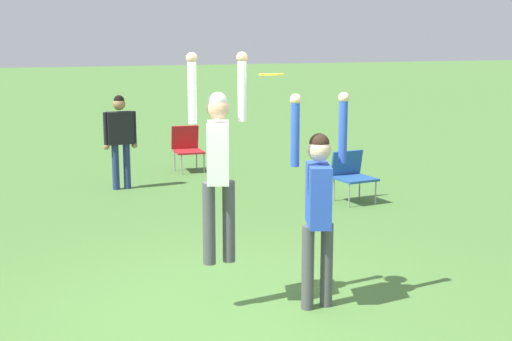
# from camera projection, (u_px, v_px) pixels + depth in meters

# --- Properties ---
(ground_plane) EXTENTS (120.00, 120.00, 0.00)m
(ground_plane) POSITION_uv_depth(u_px,v_px,m) (237.00, 314.00, 6.74)
(ground_plane) COLOR #4C7A38
(person_jumping) EXTENTS (0.59, 0.48, 1.98)m
(person_jumping) POSITION_uv_depth(u_px,v_px,m) (218.00, 155.00, 6.60)
(person_jumping) COLOR #4C4C51
(person_jumping) RESTS_ON ground_plane
(person_defending) EXTENTS (0.61, 0.49, 2.07)m
(person_defending) POSITION_uv_depth(u_px,v_px,m) (318.00, 197.00, 6.70)
(person_defending) COLOR #4C4C51
(person_defending) RESTS_ON ground_plane
(frisbee) EXTENTS (0.24, 0.24, 0.02)m
(frisbee) POSITION_uv_depth(u_px,v_px,m) (272.00, 74.00, 6.53)
(frisbee) COLOR yellow
(camping_chair_0) EXTENTS (0.58, 0.63, 0.88)m
(camping_chair_0) POSITION_uv_depth(u_px,v_px,m) (187.00, 146.00, 13.90)
(camping_chair_0) COLOR gray
(camping_chair_0) RESTS_ON ground_plane
(camping_chair_2) EXTENTS (0.60, 0.63, 0.80)m
(camping_chair_2) POSITION_uv_depth(u_px,v_px,m) (352.00, 173.00, 11.27)
(camping_chair_2) COLOR gray
(camping_chair_2) RESTS_ON ground_plane
(person_spectator_far) EXTENTS (0.59, 0.21, 1.62)m
(person_spectator_far) POSITION_uv_depth(u_px,v_px,m) (120.00, 134.00, 12.13)
(person_spectator_far) COLOR navy
(person_spectator_far) RESTS_ON ground_plane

